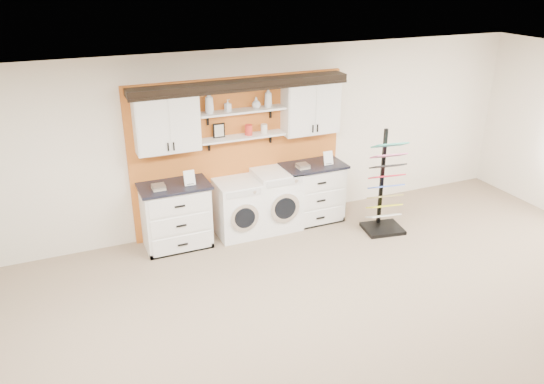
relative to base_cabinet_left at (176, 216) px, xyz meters
name	(u,v)px	position (x,y,z in m)	size (l,w,h in m)	color
ceiling	(402,116)	(1.13, -3.64, 2.30)	(10.00, 10.00, 0.00)	white
wall_back	(238,141)	(1.13, 0.36, 0.90)	(10.00, 10.00, 0.00)	#F1E4D0
accent_panel	(239,154)	(1.13, 0.32, 0.70)	(3.40, 0.07, 2.40)	#BE6020
upper_cabinet_left	(166,122)	(0.00, 0.15, 1.38)	(0.90, 0.35, 0.84)	white
upper_cabinet_right	(310,107)	(2.26, 0.15, 1.38)	(0.90, 0.35, 0.84)	white
shelf_lower	(243,137)	(1.13, 0.16, 1.03)	(1.32, 0.28, 0.03)	white
shelf_upper	(242,111)	(1.13, 0.16, 1.43)	(1.32, 0.28, 0.03)	white
crown_molding	(241,84)	(1.13, 0.17, 1.83)	(3.30, 0.41, 0.13)	black
picture_frame	(219,131)	(0.78, 0.21, 1.16)	(0.18, 0.02, 0.22)	black
canister_red	(249,130)	(1.23, 0.16, 1.13)	(0.11, 0.11, 0.16)	red
canister_cream	(264,129)	(1.48, 0.16, 1.12)	(0.10, 0.10, 0.14)	silver
base_cabinet_left	(176,216)	(0.00, 0.00, 0.00)	(1.02, 0.66, 1.00)	white
base_cabinet_right	(312,192)	(2.26, 0.00, -0.01)	(1.00, 0.66, 0.98)	white
washer	(237,208)	(0.96, 0.00, -0.05)	(0.64, 0.71, 0.89)	white
dryer	(276,199)	(1.62, 0.00, -0.01)	(0.69, 0.71, 0.97)	white
sample_rack	(384,200)	(3.13, -0.78, 0.03)	(0.67, 0.58, 1.63)	black
soap_bottle_a	(209,102)	(0.64, 0.16, 1.61)	(0.13, 0.13, 0.33)	silver
soap_bottle_b	(228,105)	(0.91, 0.16, 1.54)	(0.08, 0.08, 0.17)	silver
soap_bottle_c	(256,103)	(1.36, 0.16, 1.53)	(0.13, 0.13, 0.16)	silver
soap_bottle_d	(268,97)	(1.55, 0.16, 1.60)	(0.12, 0.12, 0.30)	silver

